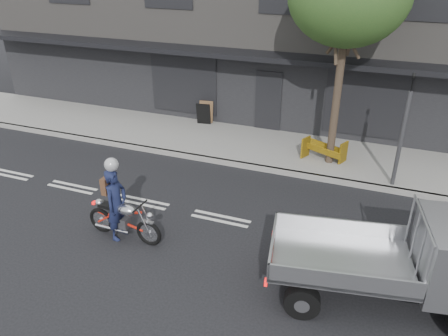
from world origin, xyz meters
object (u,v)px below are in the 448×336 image
traffic_light_pole (401,137)px  flatbed_ute (440,258)px  rider (117,204)px  motorcycle (124,219)px  construction_barrier (323,152)px  sandwich_board (203,114)px

traffic_light_pole → flatbed_ute: 4.87m
rider → flatbed_ute: 7.12m
traffic_light_pole → motorcycle: 7.96m
motorcycle → construction_barrier: bearing=58.4°
construction_barrier → flatbed_ute: bearing=-61.1°
construction_barrier → sandwich_board: sandwich_board is taller
motorcycle → rider: bearing=-177.2°
motorcycle → sandwich_board: (-1.07, 7.46, 0.03)m
rider → sandwich_board: rider is taller
traffic_light_pole → sandwich_board: bearing=160.8°
motorcycle → sandwich_board: 7.54m
traffic_light_pole → rider: 8.03m
flatbed_ute → sandwich_board: bearing=128.0°
traffic_light_pole → rider: traffic_light_pole is taller
motorcycle → flatbed_ute: bearing=4.4°
rider → construction_barrier: (4.06, 5.71, -0.41)m
construction_barrier → traffic_light_pole: bearing=-18.7°
traffic_light_pole → construction_barrier: bearing=161.3°
sandwich_board → traffic_light_pole: bearing=-28.0°
rider → construction_barrier: bearing=-32.6°
construction_barrier → rider: bearing=-125.4°
traffic_light_pole → construction_barrier: 2.59m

